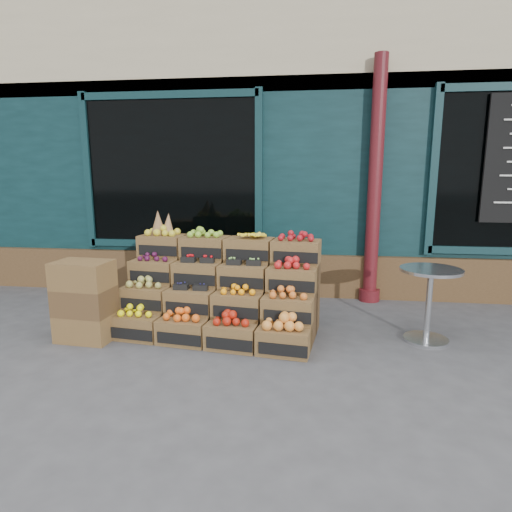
# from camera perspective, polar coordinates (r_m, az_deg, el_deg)

# --- Properties ---
(ground) EXTENTS (60.00, 60.00, 0.00)m
(ground) POSITION_cam_1_polar(r_m,az_deg,el_deg) (4.19, 1.51, -13.43)
(ground) COLOR #464648
(ground) RESTS_ON ground
(shop_facade) EXTENTS (12.00, 6.24, 4.80)m
(shop_facade) POSITION_cam_1_polar(r_m,az_deg,el_deg) (8.94, 5.14, 15.25)
(shop_facade) COLOR #0C282C
(shop_facade) RESTS_ON ground
(crate_display) EXTENTS (2.20, 1.26, 1.31)m
(crate_display) POSITION_cam_1_polar(r_m,az_deg,el_deg) (4.76, -4.71, -5.23)
(crate_display) COLOR brown
(crate_display) RESTS_ON ground
(spare_crates) EXTENTS (0.59, 0.43, 0.84)m
(spare_crates) POSITION_cam_1_polar(r_m,az_deg,el_deg) (4.82, -21.86, -5.58)
(spare_crates) COLOR brown
(spare_crates) RESTS_ON ground
(bistro_table) EXTENTS (0.62, 0.62, 0.78)m
(bistro_table) POSITION_cam_1_polar(r_m,az_deg,el_deg) (4.76, 22.09, -5.00)
(bistro_table) COLOR #B3B5BA
(bistro_table) RESTS_ON ground
(shopkeeper) EXTENTS (0.84, 0.64, 2.08)m
(shopkeeper) POSITION_cam_1_polar(r_m,az_deg,el_deg) (6.91, -5.55, 5.21)
(shopkeeper) COLOR #1D6737
(shopkeeper) RESTS_ON ground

